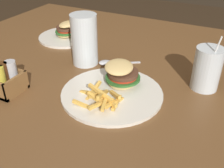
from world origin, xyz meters
TOP-DOWN VIEW (x-y plane):
  - dining_table at (0.00, 0.00)m, footprint 1.35×1.32m
  - meal_plate_near at (-0.07, -0.19)m, footprint 0.31×0.31m
  - beer_glass at (0.06, -0.00)m, footprint 0.09×0.09m
  - juice_glass at (0.08, -0.43)m, footprint 0.09×0.09m
  - spoon at (0.09, -0.08)m, footprint 0.11×0.15m
  - meal_plate_far at (0.23, 0.21)m, footprint 0.25×0.25m
  - condiment_caddy at (-0.22, 0.11)m, footprint 0.09×0.09m

SIDE VIEW (x-z plane):
  - dining_table at x=0.00m, z-range 0.30..1.05m
  - spoon at x=0.09m, z-range 0.75..0.76m
  - meal_plate_near at x=-0.07m, z-range 0.73..0.81m
  - meal_plate_far at x=0.23m, z-range 0.73..0.81m
  - condiment_caddy at x=-0.22m, z-range 0.74..0.83m
  - juice_glass at x=0.08m, z-range 0.72..0.90m
  - beer_glass at x=0.06m, z-range 0.74..0.93m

